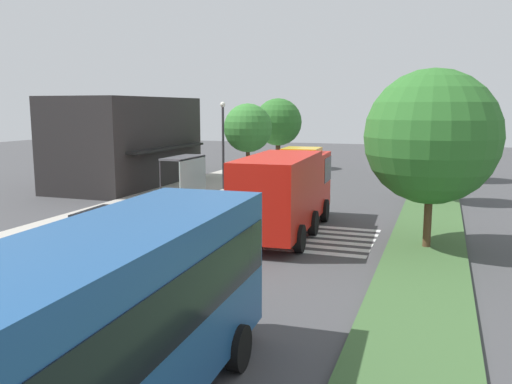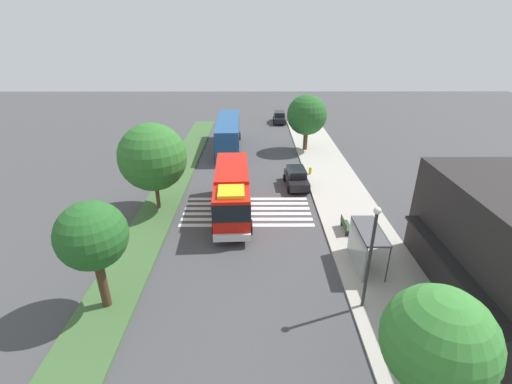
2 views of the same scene
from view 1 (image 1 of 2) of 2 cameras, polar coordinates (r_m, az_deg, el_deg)
The scene contains 17 objects.
ground_plane at distance 24.08m, azimuth 0.46°, elevation -4.36°, with size 120.00×120.00×0.00m, color #424244.
sidewalk at distance 27.75m, azimuth -15.76°, elevation -2.75°, with size 60.00×5.06×0.14m, color #ADA89E.
median_strip at distance 22.85m, azimuth 17.77°, elevation -5.36°, with size 60.00×3.00×0.14m, color #3D6033.
crosswalk at distance 23.89m, azimuth 0.29°, elevation -4.45°, with size 4.95×10.18×0.01m.
fire_truck at distance 23.92m, azimuth 3.42°, elevation 0.51°, with size 9.59×3.16×3.59m.
parked_car_mid at distance 21.35m, azimuth -15.57°, elevation -4.04°, with size 4.30×2.20×1.71m.
transit_bus at distance 8.47m, azimuth -20.09°, elevation -15.57°, with size 11.73×3.18×3.60m.
bus_stop_shelter at distance 32.91m, azimuth -7.28°, elevation 2.53°, with size 3.50×1.40×2.46m.
bench_near_shelter at distance 29.61m, azimuth -10.70°, elevation -0.82°, with size 1.60×0.50×0.90m.
street_lamp at distance 35.65m, azimuth -3.54°, elevation 5.83°, with size 0.36×0.36×5.80m.
storefront_building at distance 39.13m, azimuth -13.65°, elevation 5.21°, with size 11.90×6.75×6.27m.
sidewalk_tree_center at distance 41.21m, azimuth -0.88°, elevation 6.85°, with size 3.74×3.74×5.74m.
sidewalk_tree_east at distance 48.73m, azimuth 2.38°, elevation 7.46°, with size 4.27×4.27×6.25m.
median_tree_far_west at distance 21.62m, azimuth 18.29°, elevation 5.62°, with size 5.19×5.19×6.92m.
median_tree_west at distance 32.69m, azimuth 18.71°, elevation 6.40°, with size 3.41×3.41×5.95m.
median_tree_center at distance 42.91m, azimuth 18.95°, elevation 7.63°, with size 4.03×4.03×6.78m.
fire_hydrant at distance 20.46m, azimuth -23.86°, elevation -6.16°, with size 0.28×0.28×0.70m, color gold.
Camera 1 is at (-22.17, -7.58, 5.59)m, focal length 37.42 mm.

